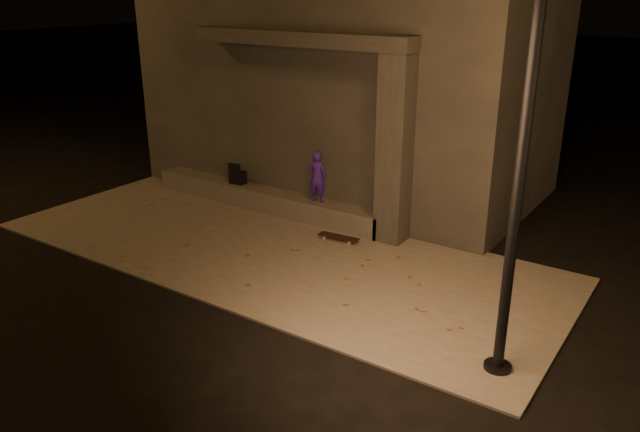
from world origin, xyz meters
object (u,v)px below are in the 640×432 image
Objects in this scene: skateboarder at (317,177)px; backpack at (238,176)px; column at (395,151)px; skateboard at (339,237)px; street_lamp_0 at (536,40)px.

skateboarder reaches higher than backpack.
skateboarder is at bearing 180.00° from column.
skateboard is 6.28m from street_lamp_0.
street_lamp_0 reaches higher than backpack.
street_lamp_0 is (7.22, -3.13, 3.55)m from backpack.
backpack reaches higher than skateboard.
street_lamp_0 is (3.24, -3.13, 2.37)m from column.
column reaches higher than backpack.
skateboarder is at bearing 147.98° from street_lamp_0.
street_lamp_0 is (4.06, -2.48, 4.10)m from skateboard.
column reaches higher than skateboarder.
skateboarder is 2.23m from backpack.
skateboarder is 0.14× the size of street_lamp_0.
column is 2.02m from skateboard.
skateboard is at bearing 148.56° from street_lamp_0.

